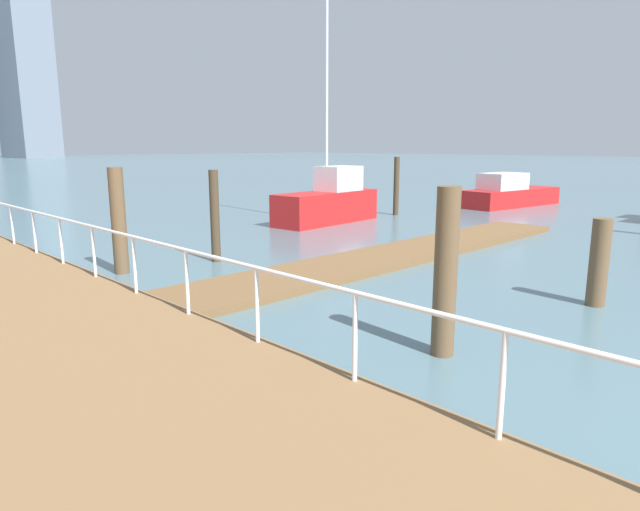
# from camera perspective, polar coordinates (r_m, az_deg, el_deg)

# --- Properties ---
(ground_plane) EXTENTS (300.00, 300.00, 0.00)m
(ground_plane) POSITION_cam_1_polar(r_m,az_deg,el_deg) (19.12, -20.62, 1.43)
(ground_plane) COLOR slate
(floating_dock) EXTENTS (15.53, 2.00, 0.18)m
(floating_dock) POSITION_cam_1_polar(r_m,az_deg,el_deg) (15.26, 7.69, 0.04)
(floating_dock) COLOR brown
(floating_dock) RESTS_ON ground_plane
(boardwalk_railing) EXTENTS (0.06, 25.18, 1.08)m
(boardwalk_railing) POSITION_cam_1_polar(r_m,az_deg,el_deg) (7.49, -6.62, -2.79)
(boardwalk_railing) COLOR white
(boardwalk_railing) RESTS_ON boardwalk
(dock_piling_0) EXTENTS (0.34, 0.34, 2.51)m
(dock_piling_0) POSITION_cam_1_polar(r_m,az_deg,el_deg) (8.18, 12.91, -1.76)
(dock_piling_0) COLOR brown
(dock_piling_0) RESTS_ON ground_plane
(dock_piling_1) EXTENTS (0.24, 0.24, 2.56)m
(dock_piling_1) POSITION_cam_1_polar(r_m,az_deg,el_deg) (24.67, 7.93, 7.15)
(dock_piling_1) COLOR #473826
(dock_piling_1) RESTS_ON ground_plane
(dock_piling_3) EXTENTS (0.36, 0.36, 1.71)m
(dock_piling_3) POSITION_cam_1_polar(r_m,az_deg,el_deg) (11.83, 26.98, -0.66)
(dock_piling_3) COLOR brown
(dock_piling_3) RESTS_ON ground_plane
(dock_piling_4) EXTENTS (0.35, 0.35, 2.56)m
(dock_piling_4) POSITION_cam_1_polar(r_m,az_deg,el_deg) (14.02, -20.19, 3.36)
(dock_piling_4) COLOR brown
(dock_piling_4) RESTS_ON ground_plane
(dock_piling_5) EXTENTS (0.25, 0.25, 2.44)m
(dock_piling_5) POSITION_cam_1_polar(r_m,az_deg,el_deg) (14.83, -10.87, 4.02)
(dock_piling_5) COLOR #473826
(dock_piling_5) RESTS_ON ground_plane
(moored_boat_2) EXTENTS (5.00, 1.96, 9.76)m
(moored_boat_2) POSITION_cam_1_polar(r_m,az_deg,el_deg) (22.12, 0.90, 5.72)
(moored_boat_2) COLOR red
(moored_boat_2) RESTS_ON ground_plane
(moored_boat_3) EXTENTS (6.24, 2.57, 1.69)m
(moored_boat_3) POSITION_cam_1_polar(r_m,az_deg,el_deg) (29.70, 19.04, 6.09)
(moored_boat_3) COLOR red
(moored_boat_3) RESTS_ON ground_plane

